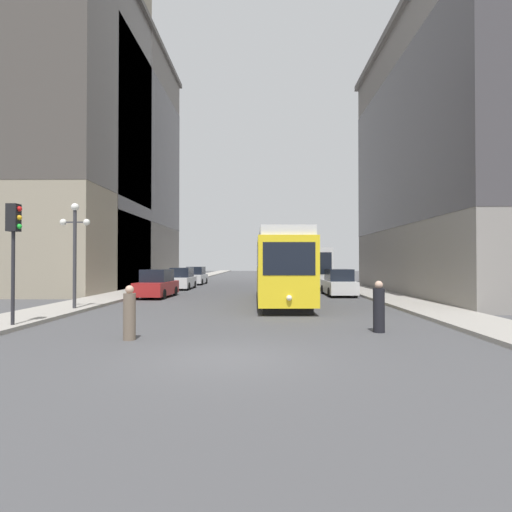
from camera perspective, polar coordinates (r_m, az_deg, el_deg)
The scene contains 16 objects.
ground_plane at distance 10.46m, azimuth -3.76°, elevation -13.53°, with size 200.00×200.00×0.00m, color #424244.
sidewalk_left at distance 51.11m, azimuth -9.91°, elevation -3.31°, with size 2.76×120.00×0.15m, color gray.
sidewalk_right at distance 50.83m, azimuth 9.83°, elevation -3.32°, with size 2.76×120.00×0.15m, color gray.
streetcar at distance 24.37m, azimuth 3.24°, elevation -1.29°, with size 2.84×13.45×3.89m.
transit_bus at distance 39.50m, azimuth 7.23°, elevation -1.33°, with size 2.84×12.59×3.45m.
parked_car_left_near at distance 28.27m, azimuth -13.21°, elevation -3.75°, with size 2.06×4.59×1.82m.
parked_car_left_mid at distance 44.04m, azimuth -8.11°, elevation -2.71°, with size 1.98×4.48×1.82m.
parked_car_right_far at distance 29.56m, azimuth 11.07°, elevation -3.63°, with size 1.92×4.68×1.82m.
parked_car_left_far at distance 36.51m, azimuth -9.98°, elevation -3.10°, with size 1.92×4.70×1.82m.
pedestrian_crossing_near at distance 13.13m, azimuth -16.69°, elevation -7.57°, with size 0.36×0.36×1.61m.
pedestrian_crossing_far at distance 14.49m, azimuth 16.23°, elevation -6.79°, with size 0.38×0.38×1.69m.
traffic_light_near_left at distance 16.76m, azimuth -29.84°, elevation 2.88°, with size 0.47×0.36×4.15m.
lamp_post_left_near at distance 21.48m, azimuth -23.23°, elevation 2.21°, with size 1.41×0.36×4.90m.
building_left_corner at distance 47.81m, azimuth -20.27°, elevation 12.50°, with size 12.41×24.06×25.77m.
building_left_midblock at distance 39.46m, azimuth -24.39°, elevation 18.94°, with size 10.60×15.87×30.24m.
building_right_corner at distance 34.80m, azimuth 30.09°, elevation 12.02°, with size 15.27×22.90×19.41m.
Camera 1 is at (0.82, -10.17, 2.30)m, focal length 29.68 mm.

